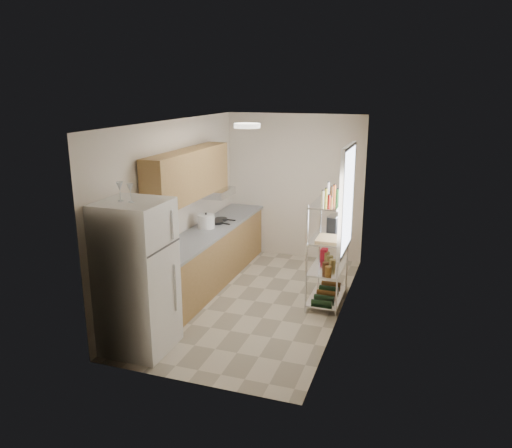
{
  "coord_description": "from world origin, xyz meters",
  "views": [
    {
      "loc": [
        2.2,
        -6.4,
        3.06
      ],
      "look_at": [
        -0.07,
        0.25,
        1.11
      ],
      "focal_mm": 35.0,
      "sensor_mm": 36.0,
      "label": 1
    }
  ],
  "objects_px": {
    "refrigerator": "(137,277)",
    "cutting_board": "(329,239)",
    "rice_cooker": "(206,221)",
    "espresso_machine": "(334,224)",
    "frying_pan_large": "(216,222)"
  },
  "relations": [
    {
      "from": "frying_pan_large",
      "to": "rice_cooker",
      "type": "bearing_deg",
      "value": -84.23
    },
    {
      "from": "rice_cooker",
      "to": "frying_pan_large",
      "type": "relative_size",
      "value": 1.13
    },
    {
      "from": "rice_cooker",
      "to": "cutting_board",
      "type": "height_order",
      "value": "rice_cooker"
    },
    {
      "from": "refrigerator",
      "to": "espresso_machine",
      "type": "xyz_separation_m",
      "value": [
        1.9,
        2.25,
        0.23
      ]
    },
    {
      "from": "frying_pan_large",
      "to": "cutting_board",
      "type": "bearing_deg",
      "value": -3.97
    },
    {
      "from": "cutting_board",
      "to": "refrigerator",
      "type": "bearing_deg",
      "value": -135.82
    },
    {
      "from": "rice_cooker",
      "to": "cutting_board",
      "type": "xyz_separation_m",
      "value": [
        2.01,
        -0.35,
        0.02
      ]
    },
    {
      "from": "cutting_board",
      "to": "espresso_machine",
      "type": "xyz_separation_m",
      "value": [
        -0.0,
        0.4,
        0.11
      ]
    },
    {
      "from": "frying_pan_large",
      "to": "espresso_machine",
      "type": "height_order",
      "value": "espresso_machine"
    },
    {
      "from": "refrigerator",
      "to": "rice_cooker",
      "type": "height_order",
      "value": "refrigerator"
    },
    {
      "from": "rice_cooker",
      "to": "cutting_board",
      "type": "bearing_deg",
      "value": -9.93
    },
    {
      "from": "rice_cooker",
      "to": "espresso_machine",
      "type": "height_order",
      "value": "espresso_machine"
    },
    {
      "from": "refrigerator",
      "to": "cutting_board",
      "type": "height_order",
      "value": "refrigerator"
    },
    {
      "from": "cutting_board",
      "to": "frying_pan_large",
      "type": "bearing_deg",
      "value": 161.88
    },
    {
      "from": "refrigerator",
      "to": "rice_cooker",
      "type": "relative_size",
      "value": 6.8
    }
  ]
}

